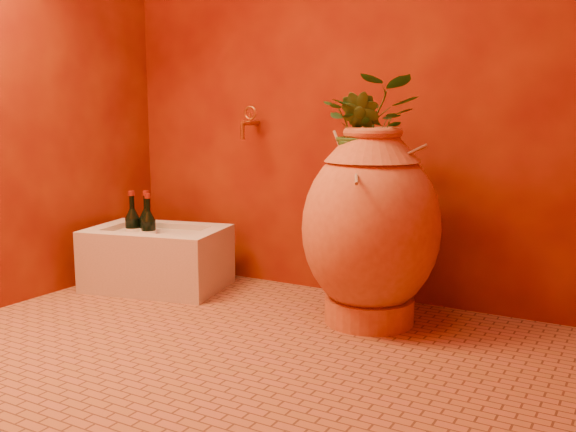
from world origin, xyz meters
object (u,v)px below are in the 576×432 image
Objects in this scene: wine_bottle_a at (149,233)px; wine_bottle_c at (133,231)px; amphora at (371,227)px; stone_basin at (158,259)px; wall_tap at (249,121)px; wine_bottle_b at (147,231)px.

wine_bottle_a is 0.98× the size of wine_bottle_c.
amphora reaches higher than stone_basin.
wine_bottle_a reaches higher than stone_basin.
stone_basin is 0.86m from wall_tap.
wine_bottle_a is at bearing -1.88° from wine_bottle_c.
wine_bottle_a is at bearing -140.17° from stone_basin.
wine_bottle_a is (-1.22, -0.05, -0.13)m from amphora.
amphora is 1.10× the size of stone_basin.
wine_bottle_b is at bearing -179.50° from amphora.
wall_tap is (0.40, 0.34, 0.57)m from wine_bottle_a.
stone_basin is 2.34× the size of wine_bottle_c.
wall_tap reaches higher than amphora.
wall_tap is (-0.82, 0.29, 0.44)m from amphora.
amphora is 1.34m from wine_bottle_c.
wine_bottle_a is at bearing -40.63° from wine_bottle_b.
amphora is 1.22m from wine_bottle_a.
wine_bottle_b is at bearing 168.17° from stone_basin.
amphora is 1.22m from stone_basin.
wine_bottle_c is 1.89× the size of wall_tap.
wine_bottle_b is at bearing 139.37° from wine_bottle_a.
stone_basin is at bearing -178.63° from amphora.
wine_bottle_b is 1.90× the size of wall_tap.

